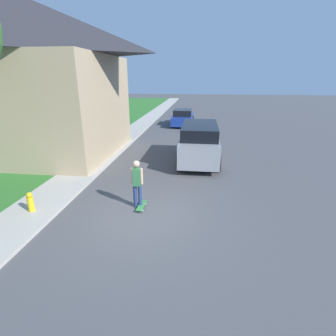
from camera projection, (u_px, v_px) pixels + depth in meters
name	position (u px, v px, depth m)	size (l,w,h in m)	color
ground_plane	(140.00, 216.00, 8.46)	(120.00, 120.00, 0.00)	#49494C
lawn	(27.00, 154.00, 15.01)	(10.00, 80.00, 0.08)	#2D6B28
sidewalk	(101.00, 157.00, 14.48)	(1.80, 80.00, 0.10)	#ADA89E
house	(22.00, 75.00, 14.03)	(10.39, 8.08, 8.17)	tan
suv_parked	(199.00, 142.00, 13.49)	(2.05, 4.57, 1.96)	gray
car_down_street	(183.00, 118.00, 23.81)	(1.91, 4.15, 1.43)	navy
skateboarder	(137.00, 182.00, 8.74)	(0.41, 0.22, 1.67)	navy
skateboard	(141.00, 206.00, 8.95)	(0.23, 0.80, 0.10)	#337F3D
fire_hydrant	(30.00, 202.00, 8.47)	(0.20, 0.20, 0.66)	gold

